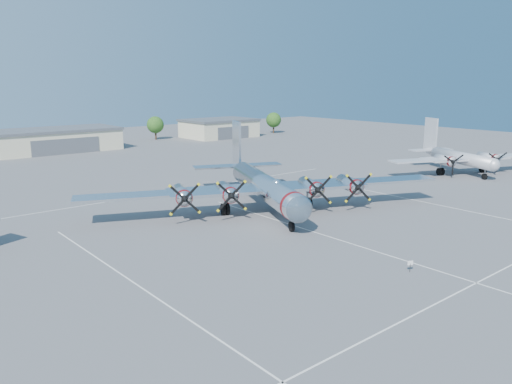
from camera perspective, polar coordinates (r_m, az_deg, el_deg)
ground at (r=58.42m, az=4.30°, el=-3.84°), size 260.00×260.00×0.00m
parking_lines at (r=57.23m, az=5.52°, el=-4.21°), size 60.00×50.08×0.01m
hangar_center at (r=129.00m, az=-21.93°, el=5.56°), size 28.60×14.60×5.40m
hangar_east at (r=150.64m, az=-4.23°, el=7.31°), size 20.60×14.60×5.40m
tree_east at (r=146.13m, az=-11.43°, el=7.53°), size 4.80×4.80×6.64m
tree_far_east at (r=161.43m, az=2.02°, el=8.23°), size 4.80×4.80×6.64m
main_bomber_b29 at (r=66.21m, az=0.75°, el=-1.83°), size 55.90×48.13×10.40m
twin_engine_east at (r=98.72m, az=22.01°, el=2.05°), size 35.54×30.96×9.41m
info_placard at (r=46.39m, az=17.22°, el=-7.88°), size 0.51×0.26×1.03m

